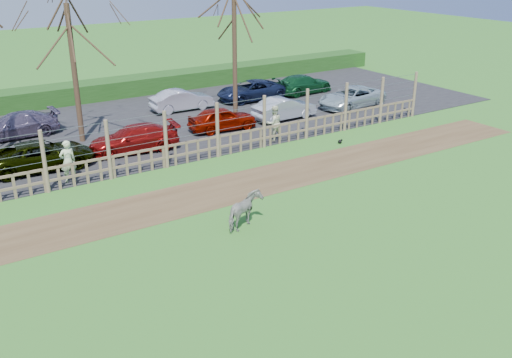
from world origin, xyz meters
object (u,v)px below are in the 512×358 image
car_12 (251,90)px  car_4 (222,119)px  visitor_b (274,123)px  car_3 (134,139)px  zebra (245,211)px  tree_mid (71,40)px  car_9 (16,125)px  car_5 (284,108)px  tree_right (234,19)px  visitor_a (68,161)px  car_13 (303,84)px  crow (340,141)px  car_2 (42,155)px  car_11 (182,100)px  car_6 (352,97)px

car_12 → car_4: bearing=-43.4°
visitor_b → car_3: size_ratio=0.42×
zebra → tree_mid: bearing=-18.3°
car_9 → visitor_b: bearing=53.0°
car_5 → car_4: bearing=87.4°
tree_right → car_3: (-7.43, -3.33, -4.60)m
visitor_a → visitor_b: size_ratio=1.00×
visitor_a → car_12: size_ratio=0.40×
visitor_b → car_13: visitor_b is taller
zebra → tree_right: bearing=-56.3°
zebra → car_9: (-4.33, 14.57, 0.03)m
visitor_a → car_12: bearing=-152.6°
car_9 → car_12: size_ratio=0.96×
car_5 → car_9: (-13.06, 4.55, 0.00)m
crow → car_12: 9.53m
tree_right → car_4: bearing=-131.8°
car_12 → car_2: bearing=-66.9°
tree_mid → car_11: size_ratio=1.87×
car_11 → car_12: same height
car_13 → car_3: bearing=105.1°
visitor_a → car_11: visitor_a is taller
car_5 → car_2: bearing=91.3°
car_6 → car_13: 4.37m
tree_right → car_12: bearing=40.3°
tree_right → visitor_b: tree_right is taller
car_12 → car_11: bearing=-89.7°
visitor_a → car_9: visitor_a is taller
zebra → car_5: car_5 is taller
car_4 → car_6: (8.70, -0.11, 0.00)m
car_2 → car_5: same height
car_2 → car_5: size_ratio=1.19×
tree_mid → zebra: 13.04m
tree_right → car_9: (-11.54, 1.88, -4.60)m
car_2 → visitor_b: bearing=-98.0°
tree_right → car_13: bearing=15.0°
car_6 → car_13: size_ratio=1.04×
visitor_a → car_11: (8.63, 7.52, -0.26)m
tree_right → visitor_a: size_ratio=4.26×
car_4 → car_5: size_ratio=0.97×
visitor_a → car_2: 2.16m
visitor_b → car_5: (2.60, 2.78, -0.26)m
car_12 → car_9: bearing=-87.6°
tree_right → car_11: tree_right is taller
zebra → visitor_b: size_ratio=0.84×
car_5 → car_3: bearing=92.4°
car_6 → car_9: same height
car_3 → car_9: bearing=-134.8°
tree_mid → visitor_a: 6.64m
car_4 → car_6: size_ratio=0.82×
tree_mid → car_9: bearing=136.9°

